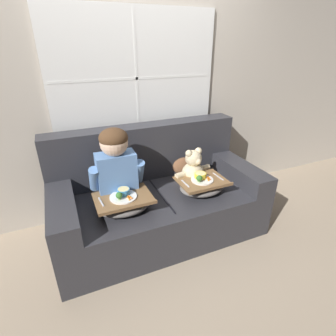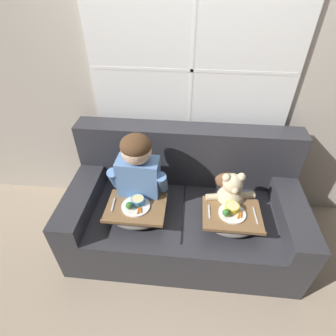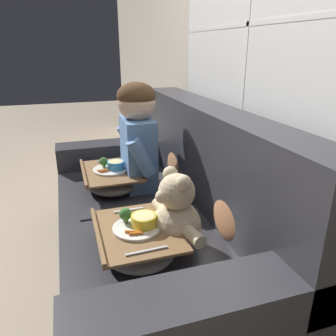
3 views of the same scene
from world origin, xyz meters
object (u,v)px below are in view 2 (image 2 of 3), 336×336
(throw_pillow_behind_teddy, at_px, (228,173))
(teddy_bear, at_px, (231,195))
(throw_pillow_behind_child, at_px, (145,167))
(lap_tray_teddy, at_px, (231,219))
(couch, at_px, (184,208))
(lap_tray_child, at_px, (136,211))
(child_figure, at_px, (138,169))

(throw_pillow_behind_teddy, bearing_deg, teddy_bear, -89.82)
(throw_pillow_behind_child, bearing_deg, lap_tray_teddy, -31.41)
(couch, bearing_deg, lap_tray_teddy, -31.40)
(couch, xyz_separation_m, lap_tray_teddy, (0.38, -0.23, 0.17))
(teddy_bear, height_order, lap_tray_child, teddy_bear)
(throw_pillow_behind_child, xyz_separation_m, teddy_bear, (0.76, -0.29, 0.00))
(couch, height_order, throw_pillow_behind_child, couch)
(throw_pillow_behind_teddy, bearing_deg, lap_tray_teddy, -90.07)
(couch, bearing_deg, teddy_bear, -7.91)
(child_figure, distance_m, lap_tray_teddy, 0.84)
(throw_pillow_behind_child, relative_size, throw_pillow_behind_teddy, 1.05)
(teddy_bear, distance_m, lap_tray_child, 0.79)
(throw_pillow_behind_teddy, bearing_deg, throw_pillow_behind_child, 180.00)
(lap_tray_teddy, bearing_deg, throw_pillow_behind_child, 148.59)
(couch, xyz_separation_m, lap_tray_child, (-0.38, -0.23, 0.17))
(couch, xyz_separation_m, child_figure, (-0.38, -0.05, 0.47))
(lap_tray_child, xyz_separation_m, lap_tray_teddy, (0.76, 0.00, 0.00))
(throw_pillow_behind_teddy, relative_size, child_figure, 0.49)
(throw_pillow_behind_child, xyz_separation_m, lap_tray_teddy, (0.76, -0.46, -0.09))
(couch, distance_m, lap_tray_child, 0.48)
(teddy_bear, bearing_deg, child_figure, 179.70)
(throw_pillow_behind_child, distance_m, throw_pillow_behind_teddy, 0.76)
(child_figure, bearing_deg, lap_tray_teddy, -13.52)
(couch, xyz_separation_m, teddy_bear, (0.38, -0.05, 0.26))
(couch, distance_m, lap_tray_teddy, 0.48)
(throw_pillow_behind_teddy, relative_size, lap_tray_child, 0.70)
(throw_pillow_behind_child, bearing_deg, throw_pillow_behind_teddy, 0.00)
(throw_pillow_behind_teddy, bearing_deg, lap_tray_child, -148.60)
(couch, xyz_separation_m, throw_pillow_behind_teddy, (0.38, 0.23, 0.26))
(throw_pillow_behind_teddy, distance_m, lap_tray_child, 0.90)
(throw_pillow_behind_child, bearing_deg, child_figure, -90.01)
(child_figure, bearing_deg, throw_pillow_behind_teddy, 20.30)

